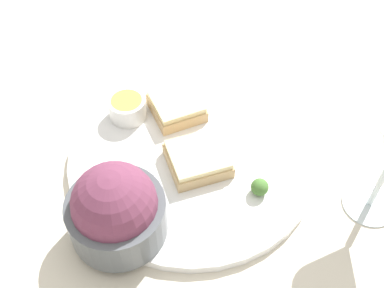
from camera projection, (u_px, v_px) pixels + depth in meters
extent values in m
plane|color=beige|center=(192.00, 160.00, 0.67)|extent=(4.00, 4.00, 0.00)
cylinder|color=white|center=(192.00, 156.00, 0.66)|extent=(0.34, 0.34, 0.01)
cylinder|color=#4C5156|center=(117.00, 217.00, 0.56)|extent=(0.12, 0.12, 0.05)
sphere|color=#6B334C|center=(115.00, 204.00, 0.54)|extent=(0.10, 0.10, 0.10)
cylinder|color=white|center=(127.00, 108.00, 0.69)|extent=(0.05, 0.05, 0.03)
cylinder|color=tan|center=(127.00, 103.00, 0.68)|extent=(0.04, 0.04, 0.01)
cube|color=tan|center=(199.00, 160.00, 0.64)|extent=(0.08, 0.08, 0.02)
cube|color=beige|center=(199.00, 154.00, 0.63)|extent=(0.08, 0.07, 0.01)
cube|color=tan|center=(176.00, 108.00, 0.70)|extent=(0.07, 0.07, 0.02)
cube|color=beige|center=(176.00, 102.00, 0.69)|extent=(0.07, 0.07, 0.01)
cylinder|color=silver|center=(369.00, 203.00, 0.62)|extent=(0.07, 0.07, 0.01)
cylinder|color=silver|center=(378.00, 186.00, 0.59)|extent=(0.01, 0.01, 0.07)
sphere|color=#477533|center=(260.00, 187.00, 0.61)|extent=(0.02, 0.02, 0.02)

